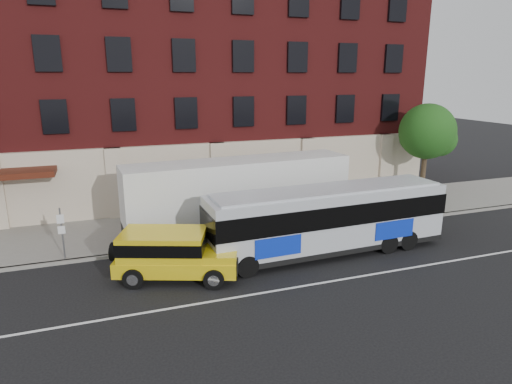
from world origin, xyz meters
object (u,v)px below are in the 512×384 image
object	(u,v)px
city_bus	(328,218)
shipping_container	(239,198)
sign_pole	(62,231)
yellow_suv	(172,252)
street_tree	(428,134)

from	to	relation	value
city_bus	shipping_container	world-z (taller)	shipping_container
sign_pole	shipping_container	distance (m)	8.55
city_bus	yellow_suv	xyz separation A→B (m)	(-7.24, -0.23, -0.60)
yellow_suv	shipping_container	world-z (taller)	shipping_container
city_bus	sign_pole	bearing A→B (deg)	165.85
sign_pole	city_bus	world-z (taller)	city_bus
yellow_suv	shipping_container	size ratio (longest dim) A/B	0.45
sign_pole	street_tree	distance (m)	22.49
sign_pole	yellow_suv	bearing A→B (deg)	-36.24
city_bus	yellow_suv	world-z (taller)	city_bus
sign_pole	shipping_container	world-z (taller)	shipping_container
city_bus	street_tree	bearing A→B (deg)	30.64
sign_pole	yellow_suv	size ratio (longest dim) A/B	0.47
street_tree	yellow_suv	world-z (taller)	street_tree
sign_pole	yellow_suv	world-z (taller)	sign_pole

